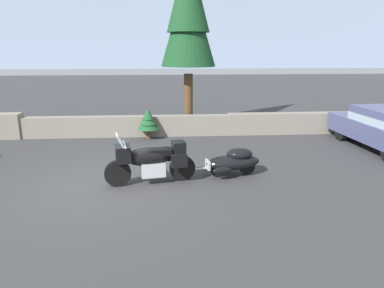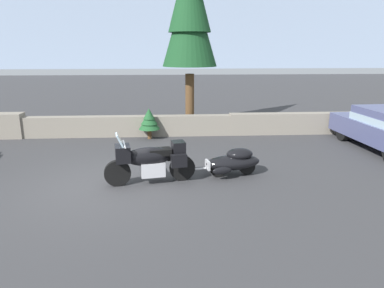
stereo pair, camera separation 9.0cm
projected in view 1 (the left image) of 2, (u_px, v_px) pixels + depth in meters
ground_plane at (106, 185)px, 8.98m from camera, size 80.00×80.00×0.00m
stone_guard_wall at (100, 126)px, 13.86m from camera, size 24.00×0.60×0.96m
distant_ridgeline at (160, 32)px, 98.75m from camera, size 240.00×80.00×16.00m
touring_motorcycle at (150, 160)px, 8.98m from camera, size 2.30×0.99×1.33m
car_shaped_trailer at (233, 161)px, 9.58m from camera, size 2.23×0.98×0.76m
pine_tree_tall at (188, 4)px, 14.05m from camera, size 2.22×2.22×8.06m
pine_sapling_near at (148, 120)px, 13.45m from camera, size 0.80×0.80×1.17m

